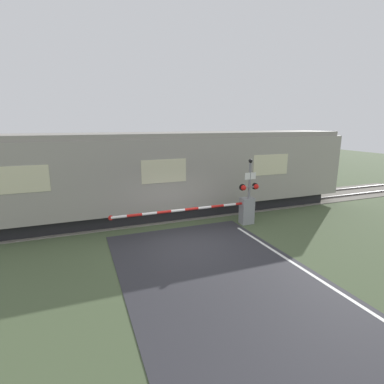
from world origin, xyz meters
name	(u,v)px	position (x,y,z in m)	size (l,w,h in m)	color
ground_plane	(190,245)	(0.00, 0.00, 0.00)	(80.00, 80.00, 0.00)	#475638
track_bed	(160,213)	(0.00, 4.38, 0.02)	(36.00, 3.20, 0.13)	slate
train	(155,174)	(-0.18, 4.38, 2.12)	(20.86, 3.20, 4.15)	black
crossing_barrier	(236,210)	(2.82, 1.45, 0.69)	(6.56, 0.44, 1.24)	gray
signal_post	(249,188)	(3.41, 1.34, 1.74)	(0.96, 0.26, 3.05)	gray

